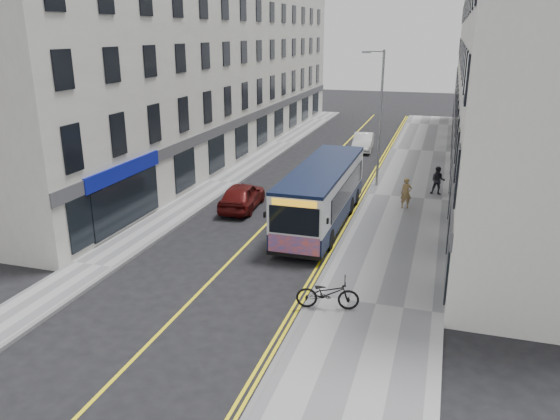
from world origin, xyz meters
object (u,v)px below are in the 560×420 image
Objects in this scene: city_bus at (322,193)px; pedestrian_near at (406,193)px; car_maroon at (242,196)px; car_white at (363,142)px; streetlamp at (379,114)px; pedestrian_far at (438,181)px; bicycle at (328,293)px.

city_bus is 6.29× the size of pedestrian_near.
city_bus is 2.40× the size of car_maroon.
car_white is 0.98× the size of car_maroon.
car_maroon is (-6.17, -6.39, -3.67)m from streetlamp.
city_bus is 6.25× the size of pedestrian_far.
streetlamp is 8.21m from city_bus.
streetlamp is 5.00× the size of pedestrian_near.
car_white is at bearing 119.95° from pedestrian_far.
bicycle is at bearing -114.95° from pedestrian_near.
streetlamp is at bearing 166.88° from pedestrian_far.
pedestrian_near is at bearing 43.39° from city_bus.
city_bus is at bearing 161.49° from car_maroon.
streetlamp is 0.79× the size of city_bus.
bicycle is 1.31× the size of pedestrian_far.
car_maroon is at bearing -149.17° from pedestrian_far.
streetlamp is 5.11m from pedestrian_far.
car_maroon is (-4.58, 1.17, -0.88)m from city_bus.
city_bus is at bearing -154.10° from pedestrian_near.
pedestrian_near is (3.71, 3.50, -0.68)m from city_bus.
pedestrian_near is (2.12, -4.06, -3.46)m from streetlamp.
streetlamp is 3.80× the size of bicycle.
car_maroon is at bearing 165.68° from city_bus.
pedestrian_far is at bearing 51.58° from city_bus.
car_white is at bearing 92.51° from city_bus.
car_maroon is at bearing 23.87° from bicycle.
streetlamp is 16.45m from bicycle.
city_bus is 4.79× the size of bicycle.
pedestrian_far is 0.39× the size of car_white.
car_maroon is (-8.29, -2.33, -0.20)m from pedestrian_near.
city_bus is 8.43m from pedestrian_far.
streetlamp is 1.90× the size of car_maroon.
bicycle is 0.51× the size of car_white.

